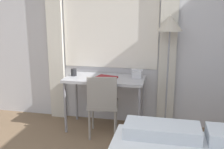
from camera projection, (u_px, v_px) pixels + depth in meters
wall_back_with_window at (120, 34)px, 3.84m from camera, size 5.06×0.13×2.70m
desk at (105, 83)px, 3.69m from camera, size 1.11×0.55×0.77m
desk_chair at (103, 102)px, 3.49m from camera, size 0.46×0.46×0.87m
standing_lamp at (170, 34)px, 3.42m from camera, size 0.33×0.33×1.64m
telephone at (137, 74)px, 3.66m from camera, size 0.15×0.15×0.12m
book at (106, 77)px, 3.63m from camera, size 0.32×0.26×0.02m
mug at (74, 72)px, 3.77m from camera, size 0.08×0.08×0.10m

